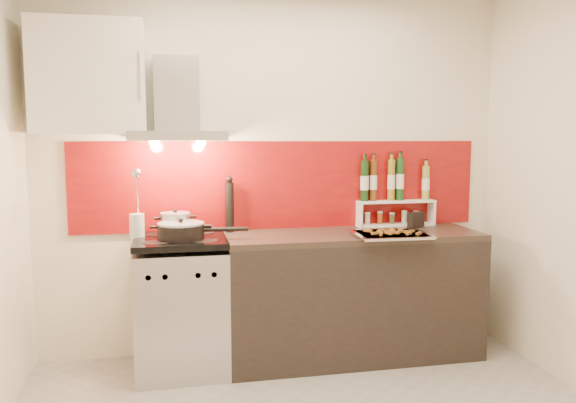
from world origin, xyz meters
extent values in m
cube|color=silver|center=(0.00, 1.40, 1.30)|extent=(3.40, 0.02, 2.60)
cube|color=maroon|center=(0.05, 1.39, 1.22)|extent=(3.00, 0.02, 0.64)
cube|color=#B7B7BA|center=(-0.70, 1.10, 0.42)|extent=(0.60, 0.60, 0.84)
cube|color=black|center=(-0.70, 0.81, 0.33)|extent=(0.50, 0.02, 0.40)
cube|color=#B7B7BA|center=(-0.70, 0.81, 0.72)|extent=(0.56, 0.02, 0.12)
cube|color=#FF190C|center=(-0.70, 0.81, 0.72)|extent=(0.10, 0.01, 0.04)
cube|color=black|center=(-0.70, 1.10, 0.89)|extent=(0.60, 0.60, 0.04)
cube|color=black|center=(0.50, 1.10, 0.43)|extent=(1.80, 0.60, 0.86)
cube|color=#2D1F1B|center=(0.50, 1.10, 0.88)|extent=(1.80, 0.60, 0.04)
cube|color=#B7B7BA|center=(-0.70, 1.15, 1.58)|extent=(0.62, 0.50, 0.06)
cube|color=#B7B7BA|center=(-0.70, 1.30, 1.86)|extent=(0.30, 0.18, 0.50)
sphere|color=#FFD18C|center=(-0.85, 1.15, 1.54)|extent=(0.07, 0.07, 0.07)
sphere|color=#FFD18C|center=(-0.55, 1.15, 1.54)|extent=(0.07, 0.07, 0.07)
cube|color=white|center=(-1.25, 1.22, 1.95)|extent=(0.70, 0.35, 0.72)
cylinder|color=#B7B7BA|center=(-0.73, 1.22, 0.98)|extent=(0.20, 0.20, 0.14)
cylinder|color=#99999E|center=(-0.73, 1.22, 1.05)|extent=(0.20, 0.20, 0.01)
sphere|color=black|center=(-0.73, 1.22, 1.07)|extent=(0.03, 0.03, 0.03)
cylinder|color=black|center=(-0.69, 1.05, 0.96)|extent=(0.30, 0.30, 0.09)
cylinder|color=#99999E|center=(-0.69, 1.05, 1.01)|extent=(0.31, 0.31, 0.01)
sphere|color=black|center=(-0.69, 1.05, 1.03)|extent=(0.03, 0.03, 0.03)
cylinder|color=black|center=(-0.40, 1.02, 0.97)|extent=(0.29, 0.05, 0.03)
cylinder|color=silver|center=(-0.98, 1.18, 0.98)|extent=(0.10, 0.10, 0.16)
cylinder|color=silver|center=(-0.97, 1.18, 1.20)|extent=(0.01, 0.08, 0.30)
sphere|color=silver|center=(-0.97, 1.11, 1.34)|extent=(0.07, 0.07, 0.07)
cylinder|color=black|center=(-0.35, 1.30, 1.08)|extent=(0.06, 0.06, 0.35)
sphere|color=black|center=(-0.35, 1.30, 1.27)|extent=(0.05, 0.05, 0.05)
cube|color=white|center=(0.91, 1.34, 0.91)|extent=(0.60, 0.16, 0.01)
cube|color=white|center=(0.62, 1.34, 0.99)|extent=(0.01, 0.16, 0.17)
cube|color=white|center=(1.20, 1.34, 0.99)|extent=(0.02, 0.16, 0.17)
cube|color=white|center=(0.91, 1.34, 1.09)|extent=(0.60, 0.16, 0.02)
cylinder|color=black|center=(0.66, 1.34, 1.24)|extent=(0.06, 0.06, 0.30)
cylinder|color=#54280E|center=(0.73, 1.34, 1.25)|extent=(0.05, 0.05, 0.31)
cylinder|color=olive|center=(0.88, 1.34, 1.25)|extent=(0.06, 0.06, 0.31)
cylinder|color=#153B15|center=(0.95, 1.34, 1.25)|extent=(0.06, 0.06, 0.32)
cylinder|color=olive|center=(1.16, 1.34, 1.22)|extent=(0.06, 0.06, 0.26)
cylinder|color=beige|center=(0.69, 1.34, 0.95)|extent=(0.04, 0.04, 0.08)
cylinder|color=#934418|center=(0.79, 1.34, 0.96)|extent=(0.04, 0.04, 0.08)
cylinder|color=#4D4826|center=(0.89, 1.34, 0.95)|extent=(0.04, 0.04, 0.07)
cylinder|color=silver|center=(0.99, 1.34, 0.96)|extent=(0.04, 0.04, 0.09)
cylinder|color=#8F5E17|center=(1.09, 1.34, 0.95)|extent=(0.04, 0.04, 0.08)
cube|color=black|center=(1.03, 1.22, 0.96)|extent=(0.14, 0.10, 0.11)
cube|color=silver|center=(0.70, 0.90, 0.91)|extent=(0.49, 0.38, 0.01)
cube|color=silver|center=(0.70, 0.90, 0.92)|extent=(0.51, 0.40, 0.01)
cube|color=red|center=(0.70, 0.90, 0.92)|extent=(0.45, 0.34, 0.01)
cube|color=brown|center=(0.80, 0.90, 0.93)|extent=(0.02, 0.06, 0.02)
cube|color=brown|center=(0.57, 0.98, 0.93)|extent=(0.06, 0.06, 0.02)
cube|color=brown|center=(0.87, 0.81, 0.93)|extent=(0.06, 0.06, 0.02)
cube|color=brown|center=(0.70, 0.94, 0.93)|extent=(0.06, 0.06, 0.02)
cube|color=brown|center=(0.58, 0.87, 0.93)|extent=(0.07, 0.03, 0.02)
cube|color=brown|center=(0.80, 0.99, 0.93)|extent=(0.04, 0.07, 0.02)
cube|color=brown|center=(0.62, 0.91, 0.93)|extent=(0.02, 0.06, 0.02)
cube|color=brown|center=(0.80, 0.83, 0.93)|extent=(0.06, 0.06, 0.02)
cube|color=brown|center=(0.85, 0.90, 0.93)|extent=(0.07, 0.04, 0.02)
cube|color=brown|center=(0.61, 0.83, 0.93)|extent=(0.05, 0.07, 0.02)
cube|color=brown|center=(0.67, 0.86, 0.93)|extent=(0.04, 0.07, 0.02)
cube|color=brown|center=(0.67, 0.97, 0.93)|extent=(0.07, 0.04, 0.02)
cube|color=brown|center=(0.80, 0.97, 0.93)|extent=(0.05, 0.06, 0.02)
cube|color=brown|center=(0.75, 0.98, 0.93)|extent=(0.03, 0.07, 0.02)
cube|color=brown|center=(0.79, 0.91, 0.93)|extent=(0.06, 0.02, 0.02)
cube|color=brown|center=(0.72, 0.88, 0.93)|extent=(0.06, 0.06, 0.02)
camera|label=1|loc=(-0.74, -2.63, 1.58)|focal=35.00mm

